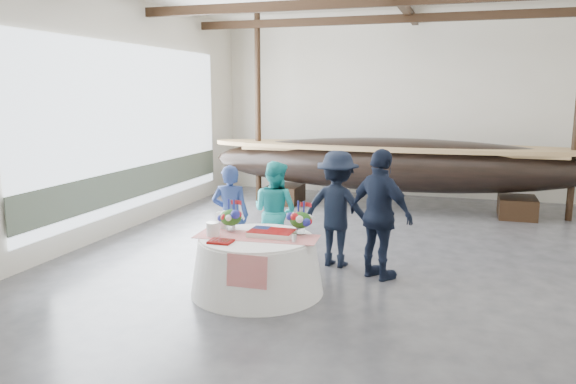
% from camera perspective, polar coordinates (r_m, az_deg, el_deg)
% --- Properties ---
extents(floor, '(10.00, 12.00, 0.01)m').
position_cam_1_polar(floor, '(9.29, 8.69, -6.81)').
color(floor, '#3D3D42').
rests_on(floor, ground).
extents(wall_back, '(10.00, 0.02, 4.50)m').
position_cam_1_polar(wall_back, '(14.86, 12.55, 8.24)').
color(wall_back, silver).
rests_on(wall_back, ground).
extents(wall_front, '(10.00, 0.02, 4.50)m').
position_cam_1_polar(wall_front, '(3.12, -7.53, 1.81)').
color(wall_front, silver).
rests_on(wall_front, ground).
extents(wall_left, '(0.02, 12.00, 4.50)m').
position_cam_1_polar(wall_left, '(10.83, -18.32, 7.32)').
color(wall_left, silver).
rests_on(wall_left, ground).
extents(pavilion_structure, '(9.80, 11.76, 4.50)m').
position_cam_1_polar(pavilion_structure, '(9.69, 10.05, 17.79)').
color(pavilion_structure, black).
rests_on(pavilion_structure, ground).
extents(open_bay, '(0.03, 7.00, 3.20)m').
position_cam_1_polar(open_bay, '(11.65, -15.12, 5.56)').
color(open_bay, silver).
rests_on(open_bay, ground).
extents(longboat_display, '(8.82, 1.76, 1.65)m').
position_cam_1_polar(longboat_display, '(13.04, 10.84, 2.78)').
color(longboat_display, black).
rests_on(longboat_display, ground).
extents(banquet_table, '(1.80, 1.80, 0.77)m').
position_cam_1_polar(banquet_table, '(7.67, -3.17, -7.36)').
color(banquet_table, white).
rests_on(banquet_table, ground).
extents(tabletop_items, '(1.70, 0.99, 0.40)m').
position_cam_1_polar(tabletop_items, '(7.69, -2.92, -3.17)').
color(tabletop_items, red).
rests_on(tabletop_items, banquet_table).
extents(guest_woman_blue, '(0.65, 0.50, 1.59)m').
position_cam_1_polar(guest_woman_blue, '(8.79, -5.87, -2.38)').
color(guest_woman_blue, navy).
rests_on(guest_woman_blue, ground).
extents(guest_woman_teal, '(0.94, 0.82, 1.62)m').
position_cam_1_polar(guest_woman_teal, '(8.94, -1.33, -2.00)').
color(guest_woman_teal, teal).
rests_on(guest_woman_teal, ground).
extents(guest_man_left, '(1.25, 0.84, 1.81)m').
position_cam_1_polar(guest_man_left, '(8.72, 5.02, -1.72)').
color(guest_man_left, black).
rests_on(guest_man_left, ground).
extents(guest_man_right, '(1.19, 0.99, 1.90)m').
position_cam_1_polar(guest_man_right, '(8.17, 9.37, -2.29)').
color(guest_man_right, black).
rests_on(guest_man_right, ground).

